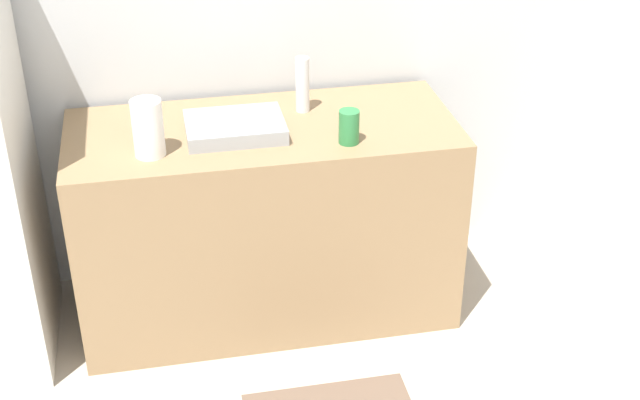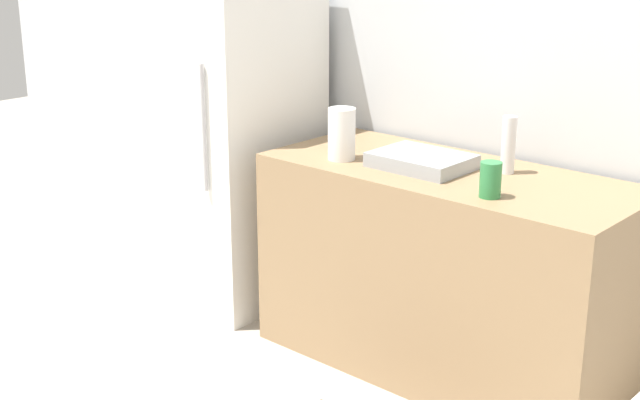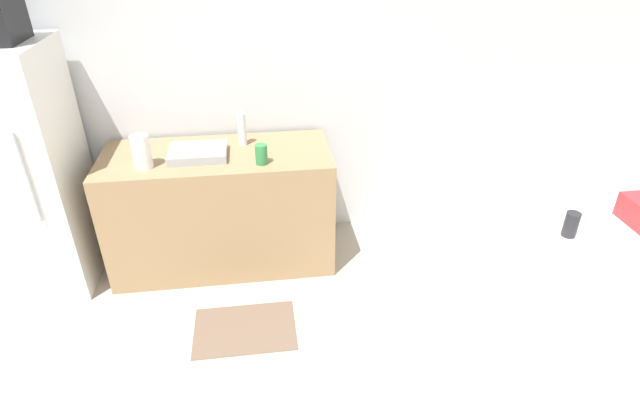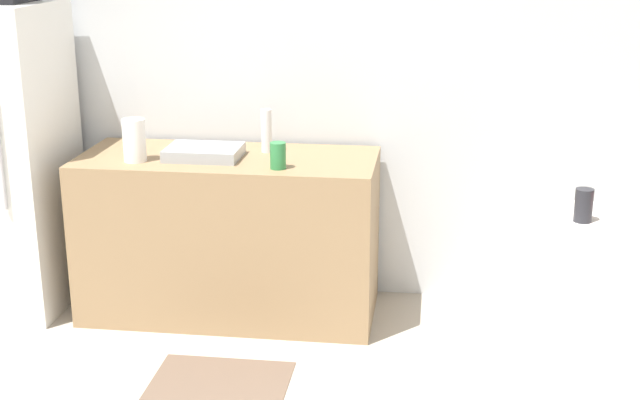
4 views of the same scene
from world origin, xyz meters
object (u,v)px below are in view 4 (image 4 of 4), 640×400
at_px(bottle_short, 278,156).
at_px(jar, 584,205).
at_px(refrigerator, 2,159).
at_px(paper_towel_roll, 134,140).
at_px(bottle_tall, 266,131).

distance_m(bottle_short, jar, 1.90).
relative_size(refrigerator, bottle_short, 12.45).
height_order(bottle_short, jar, jar).
distance_m(jar, paper_towel_roll, 2.50).
relative_size(jar, paper_towel_roll, 0.50).
xyz_separation_m(jar, paper_towel_roll, (-2.04, 1.44, -0.19)).
bearing_deg(paper_towel_roll, bottle_tall, 23.87).
bearing_deg(jar, paper_towel_roll, 144.76).
relative_size(bottle_short, jar, 1.21).
bearing_deg(bottle_short, jar, -47.53).
height_order(bottle_tall, paper_towel_roll, bottle_tall).
bearing_deg(jar, bottle_tall, 129.02).
relative_size(bottle_short, paper_towel_roll, 0.61).
bearing_deg(bottle_tall, paper_towel_roll, -156.13).
height_order(bottle_short, paper_towel_roll, paper_towel_roll).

